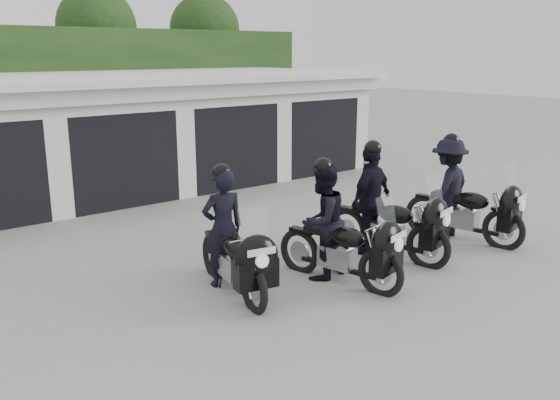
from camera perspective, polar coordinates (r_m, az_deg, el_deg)
ground at (r=9.85m, az=-0.71°, el=-7.14°), size 80.00×80.00×0.00m
garage_block at (r=16.44m, az=-18.41°, el=5.93°), size 16.40×6.80×2.96m
background_vegetation at (r=21.04m, az=-22.53°, el=10.93°), size 20.00×3.90×5.80m
police_bike_a at (r=8.94m, az=-4.70°, el=-4.05°), size 0.94×2.27×2.00m
police_bike_b at (r=9.37m, az=5.08°, el=-2.78°), size 1.13×2.31×2.03m
police_bike_c at (r=10.62m, az=9.67°, el=-0.63°), size 1.28×2.42×2.13m
police_bike_d at (r=11.94m, az=16.66°, el=0.61°), size 1.37×2.41×2.12m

